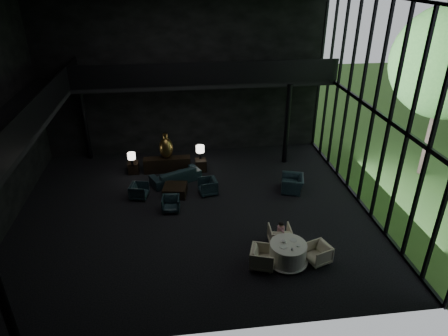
{
  "coord_description": "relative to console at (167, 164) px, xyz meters",
  "views": [
    {
      "loc": [
        -0.49,
        -13.6,
        8.93
      ],
      "look_at": [
        1.29,
        0.5,
        1.65
      ],
      "focal_mm": 32.0,
      "sensor_mm": 36.0,
      "label": 1
    }
  ],
  "objects": [
    {
      "name": "lounge_armchair_west",
      "position": [
        -1.19,
        -2.35,
        -0.02
      ],
      "size": [
        0.74,
        0.77,
        0.67
      ],
      "primitive_type": "imported",
      "rotation": [
        0.0,
        0.0,
        1.35
      ],
      "color": "black",
      "rests_on": "floor"
    },
    {
      "name": "wall_back",
      "position": [
        1.05,
        2.29,
        3.65
      ],
      "size": [
        14.0,
        0.04,
        8.0
      ],
      "primitive_type": "cube",
      "color": "black",
      "rests_on": "ground"
    },
    {
      "name": "table_lamp_left",
      "position": [
        -1.6,
        -0.25,
        0.64
      ],
      "size": [
        0.36,
        0.36,
        0.61
      ],
      "color": "black",
      "rests_on": "side_table_left"
    },
    {
      "name": "dining_chair_west",
      "position": [
        3.11,
        -7.27,
        0.05
      ],
      "size": [
        0.95,
        0.99,
        0.82
      ],
      "primitive_type": "imported",
      "rotation": [
        0.0,
        0.0,
        1.25
      ],
      "color": "beige",
      "rests_on": "floor"
    },
    {
      "name": "dining_table",
      "position": [
        3.98,
        -7.18,
        -0.03
      ],
      "size": [
        1.39,
        1.39,
        0.75
      ],
      "color": "white",
      "rests_on": "floor"
    },
    {
      "name": "cereal_bowl",
      "position": [
        3.85,
        -7.06,
        0.44
      ],
      "size": [
        0.16,
        0.16,
        0.08
      ],
      "primitive_type": "ellipsoid",
      "color": "white",
      "rests_on": "dining_table"
    },
    {
      "name": "railing_back",
      "position": [
        2.05,
        0.29,
        4.25
      ],
      "size": [
        12.0,
        0.06,
        1.0
      ],
      "primitive_type": "cube",
      "color": "black",
      "rests_on": "mezzanine_back"
    },
    {
      "name": "dining_chair_east",
      "position": [
        4.99,
        -7.26,
        -0.0
      ],
      "size": [
        0.83,
        0.85,
        0.7
      ],
      "primitive_type": "imported",
      "rotation": [
        0.0,
        0.0,
        -1.24
      ],
      "color": "beige",
      "rests_on": "floor"
    },
    {
      "name": "curtain_wall",
      "position": [
        8.0,
        -3.71,
        3.65
      ],
      "size": [
        0.2,
        12.0,
        8.0
      ],
      "primitive_type": null,
      "color": "black",
      "rests_on": "ground"
    },
    {
      "name": "coffee_cup",
      "position": [
        4.23,
        -7.34,
        0.44
      ],
      "size": [
        0.09,
        0.09,
        0.05
      ],
      "primitive_type": "cylinder",
      "rotation": [
        0.0,
        0.0,
        -0.42
      ],
      "color": "white",
      "rests_on": "saucer"
    },
    {
      "name": "saucer",
      "position": [
        4.26,
        -7.28,
        0.4
      ],
      "size": [
        0.19,
        0.19,
        0.01
      ],
      "primitive_type": "cylinder",
      "rotation": [
        0.0,
        0.0,
        -0.19
      ],
      "color": "white",
      "rests_on": "dining_table"
    },
    {
      "name": "mezzanine_left",
      "position": [
        -4.95,
        -3.71,
        3.65
      ],
      "size": [
        2.0,
        12.0,
        0.25
      ],
      "primitive_type": "cube",
      "color": "black",
      "rests_on": "wall_left"
    },
    {
      "name": "child",
      "position": [
        3.96,
        -6.27,
        0.37
      ],
      "size": [
        0.25,
        0.25,
        0.54
      ],
      "rotation": [
        0.0,
        0.0,
        3.14
      ],
      "color": "pink",
      "rests_on": "dining_chair_north"
    },
    {
      "name": "wall_front",
      "position": [
        1.05,
        -9.71,
        3.65
      ],
      "size": [
        14.0,
        0.04,
        8.0
      ],
      "primitive_type": "cube",
      "color": "black",
      "rests_on": "ground"
    },
    {
      "name": "plate_b",
      "position": [
        4.19,
        -6.99,
        0.4
      ],
      "size": [
        0.26,
        0.26,
        0.02
      ],
      "primitive_type": "cylinder",
      "rotation": [
        0.0,
        0.0,
        -0.11
      ],
      "color": "white",
      "rests_on": "dining_table"
    },
    {
      "name": "side_table_left",
      "position": [
        -1.6,
        0.03,
        -0.08
      ],
      "size": [
        0.51,
        0.51,
        0.56
      ],
      "primitive_type": "cube",
      "color": "black",
      "rests_on": "floor"
    },
    {
      "name": "cream_pot",
      "position": [
        4.0,
        -7.48,
        0.43
      ],
      "size": [
        0.06,
        0.06,
        0.07
      ],
      "primitive_type": "cylinder",
      "rotation": [
        0.0,
        0.0,
        0.01
      ],
      "color": "#99999E",
      "rests_on": "dining_table"
    },
    {
      "name": "mezzanine_back",
      "position": [
        2.05,
        1.29,
        3.65
      ],
      "size": [
        12.0,
        2.0,
        0.25
      ],
      "primitive_type": "cube",
      "color": "black",
      "rests_on": "wall_back"
    },
    {
      "name": "lounge_armchair_south",
      "position": [
        0.14,
        -3.53,
        -0.03
      ],
      "size": [
        0.67,
        0.63,
        0.64
      ],
      "primitive_type": "imported",
      "rotation": [
        0.0,
        0.0,
        -0.08
      ],
      "color": "black",
      "rests_on": "floor"
    },
    {
      "name": "side_table_right",
      "position": [
        1.6,
        -0.14,
        -0.06
      ],
      "size": [
        0.53,
        0.53,
        0.58
      ],
      "primitive_type": "cube",
      "color": "black",
      "rests_on": "floor"
    },
    {
      "name": "railing_left",
      "position": [
        -3.95,
        -3.71,
        4.25
      ],
      "size": [
        0.06,
        12.0,
        1.0
      ],
      "primitive_type": "cube",
      "color": "black",
      "rests_on": "mezzanine_left"
    },
    {
      "name": "lounge_armchair_east",
      "position": [
        1.74,
        -2.35,
        0.02
      ],
      "size": [
        0.79,
        0.83,
        0.75
      ],
      "primitive_type": "imported",
      "rotation": [
        0.0,
        0.0,
        -1.42
      ],
      "color": "black",
      "rests_on": "floor"
    },
    {
      "name": "floor",
      "position": [
        1.05,
        -3.71,
        -0.35
      ],
      "size": [
        14.0,
        12.0,
        0.02
      ],
      "primitive_type": "cube",
      "color": "black",
      "rests_on": "ground"
    },
    {
      "name": "table_lamp_right",
      "position": [
        1.6,
        -0.0,
        0.7
      ],
      "size": [
        0.39,
        0.39,
        0.66
      ],
      "color": "black",
      "rests_on": "side_table_right"
    },
    {
      "name": "column_nw",
      "position": [
        -3.95,
        1.99,
        1.65
      ],
      "size": [
        0.24,
        0.24,
        4.0
      ],
      "primitive_type": "cylinder",
      "color": "black",
      "rests_on": "floor"
    },
    {
      "name": "plate_a",
      "position": [
        3.77,
        -7.29,
        0.4
      ],
      "size": [
        0.3,
        0.3,
        0.02
      ],
      "primitive_type": "cylinder",
      "rotation": [
        0.0,
        0.0,
        -0.29
      ],
      "color": "white",
      "rests_on": "dining_table"
    },
    {
      "name": "bronze_urn",
      "position": [
        0.0,
        0.03,
        0.87
      ],
      "size": [
        0.65,
        0.65,
        1.21
      ],
      "color": "olive",
      "rests_on": "console"
    },
    {
      "name": "dining_chair_north",
      "position": [
        3.96,
        -6.15,
        0.03
      ],
      "size": [
        0.79,
        0.74,
        0.77
      ],
      "primitive_type": "imported",
      "rotation": [
        0.0,
        0.0,
        3.09
      ],
      "color": "beige",
      "rests_on": "floor"
    },
    {
      "name": "console",
      "position": [
        0.0,
        0.0,
        0.0
      ],
      "size": [
        2.22,
        0.5,
        0.71
      ],
      "primitive_type": "cube",
      "color": "black",
      "rests_on": "floor"
    },
    {
      "name": "sofa",
      "position": [
        0.37,
        -1.1,
        0.13
      ],
      "size": [
        2.54,
        1.68,
        0.96
      ],
      "primitive_type": "imported",
      "rotation": [
        0.0,
        0.0,
        3.57
      ],
      "color": "black",
      "rests_on": "floor"
    },
    {
      "name": "window_armchair",
      "position": [
        5.45,
        -2.57,
        0.11
      ],
      "size": [
        0.95,
        1.2,
        0.92
      ],
      "primitive_type": "imported",
      "rotation": [
        0.0,
        0.0,
        -1.84
      ],
      "color": "black",
      "rests_on": "floor"
    },
    {
      "name": "coffee_table",
      "position": [
        0.33,
        -2.27,
        -0.14
      ],
      "size": [
        1.12,
        1.12,
        0.43
      ],
      "primitive_type": "cube",
      "rotation": [
        0.0,
        0.0,
        -0.17
      ],
      "color": "black",
      "rests_on": "floor"
    },
    {
      "name": "column_ne",
      "position": [
        5.85,
        0.29,
        1.65
      ],
      "size": [
        0.24,
        0.24,
        4.0
      ],
      "primitive_type": "cylinder",
      "color": "black",
      "rests_on": "floor"
    }
  ]
}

